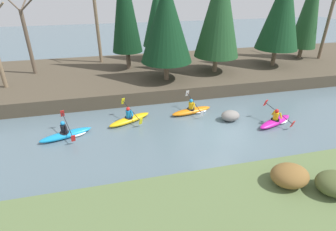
# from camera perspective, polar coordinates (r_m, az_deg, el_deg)

# --- Properties ---
(ground_plane) EXTENTS (90.00, 90.00, 0.00)m
(ground_plane) POSITION_cam_1_polar(r_m,az_deg,el_deg) (14.91, 11.70, -3.78)
(ground_plane) COLOR slate
(riverbank_near) EXTENTS (44.00, 5.64, 0.76)m
(riverbank_near) POSITION_cam_1_polar(r_m,az_deg,el_deg) (10.51, 27.06, -19.47)
(riverbank_near) COLOR #5B7042
(riverbank_near) RESTS_ON ground
(riverbank_far) EXTENTS (44.00, 10.48, 0.95)m
(riverbank_far) POSITION_cam_1_polar(r_m,az_deg,el_deg) (23.21, 1.82, 9.48)
(riverbank_far) COLOR #4C4233
(riverbank_far) RESTS_ON ground
(conifer_tree_far_left) EXTENTS (2.43, 2.43, 8.82)m
(conifer_tree_far_left) POSITION_cam_1_polar(r_m,az_deg,el_deg) (21.90, -9.46, 23.01)
(conifer_tree_far_left) COLOR brown
(conifer_tree_far_left) RESTS_ON riverbank_far
(conifer_tree_left) EXTENTS (3.68, 3.68, 6.88)m
(conifer_tree_left) POSITION_cam_1_polar(r_m,az_deg,el_deg) (18.96, -0.37, 19.74)
(conifer_tree_left) COLOR brown
(conifer_tree_left) RESTS_ON riverbank_far
(conifer_tree_mid_left) EXTENTS (2.83, 2.83, 6.96)m
(conifer_tree_mid_left) POSITION_cam_1_polar(r_m,az_deg,el_deg) (24.59, -2.17, 21.42)
(conifer_tree_mid_left) COLOR #7A664C
(conifer_tree_mid_left) RESTS_ON riverbank_far
(conifer_tree_centre) EXTENTS (3.49, 3.49, 8.22)m
(conifer_tree_centre) POSITION_cam_1_polar(r_m,az_deg,el_deg) (21.24, 11.17, 21.74)
(conifer_tree_centre) COLOR #7A664C
(conifer_tree_centre) RESTS_ON riverbank_far
(conifer_tree_mid_right) EXTENTS (3.51, 3.51, 7.73)m
(conifer_tree_mid_right) POSITION_cam_1_polar(r_m,az_deg,el_deg) (24.45, 23.67, 20.42)
(conifer_tree_mid_right) COLOR brown
(conifer_tree_mid_right) RESTS_ON riverbank_far
(conifer_tree_right) EXTENTS (2.36, 2.36, 8.75)m
(conifer_tree_right) POSITION_cam_1_polar(r_m,az_deg,el_deg) (28.20, 28.78, 20.64)
(conifer_tree_right) COLOR brown
(conifer_tree_right) RESTS_ON riverbank_far
(bare_tree_mid_upstream) EXTENTS (3.52, 3.47, 6.38)m
(bare_tree_mid_upstream) POSITION_cam_1_polar(r_m,az_deg,el_deg) (23.23, -28.35, 15.25)
(bare_tree_mid_upstream) COLOR brown
(bare_tree_mid_upstream) RESTS_ON riverbank_far
(bare_tree_mid_downstream) EXTENTS (4.34, 4.29, 7.95)m
(bare_tree_mid_downstream) POSITION_cam_1_polar(r_m,az_deg,el_deg) (24.57, -15.24, 19.67)
(bare_tree_mid_downstream) COLOR #7A664C
(bare_tree_mid_downstream) RESTS_ON riverbank_far
(bare_tree_downstream) EXTENTS (3.85, 3.81, 7.02)m
(bare_tree_downstream) POSITION_cam_1_polar(r_m,az_deg,el_deg) (28.98, 31.44, 16.98)
(bare_tree_downstream) COLOR brown
(bare_tree_downstream) RESTS_ON riverbank_far
(shrub_clump_second) EXTENTS (1.43, 1.19, 0.77)m
(shrub_clump_second) POSITION_cam_1_polar(r_m,az_deg,el_deg) (10.88, 24.96, -11.75)
(shrub_clump_second) COLOR brown
(shrub_clump_second) RESTS_ON riverbank_near
(shrub_clump_third) EXTENTS (1.43, 1.19, 0.77)m
(shrub_clump_third) POSITION_cam_1_polar(r_m,az_deg,el_deg) (11.27, 32.65, -12.35)
(shrub_clump_third) COLOR #4C562D
(shrub_clump_third) RESTS_ON riverbank_near
(kayaker_lead) EXTENTS (2.73, 1.98, 1.20)m
(kayaker_lead) POSITION_cam_1_polar(r_m,az_deg,el_deg) (16.72, 22.53, -1.06)
(kayaker_lead) COLOR #C61999
(kayaker_lead) RESTS_ON ground
(kayaker_middle) EXTENTS (2.79, 2.06, 1.20)m
(kayaker_middle) POSITION_cam_1_polar(r_m,az_deg,el_deg) (16.78, 5.47, 1.15)
(kayaker_middle) COLOR orange
(kayaker_middle) RESTS_ON ground
(kayaker_trailing) EXTENTS (2.69, 1.94, 1.20)m
(kayaker_trailing) POSITION_cam_1_polar(r_m,az_deg,el_deg) (15.79, -8.29, -0.68)
(kayaker_trailing) COLOR yellow
(kayaker_trailing) RESTS_ON ground
(kayaker_far_back) EXTENTS (2.75, 2.01, 1.20)m
(kayaker_far_back) POSITION_cam_1_polar(r_m,az_deg,el_deg) (15.16, -20.94, -3.71)
(kayaker_far_back) COLOR #1993D6
(kayaker_far_back) RESTS_ON ground
(boulder_midstream) EXTENTS (1.12, 0.88, 0.63)m
(boulder_midstream) POSITION_cam_1_polar(r_m,az_deg,el_deg) (16.20, 13.42, -0.05)
(boulder_midstream) COLOR gray
(boulder_midstream) RESTS_ON ground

